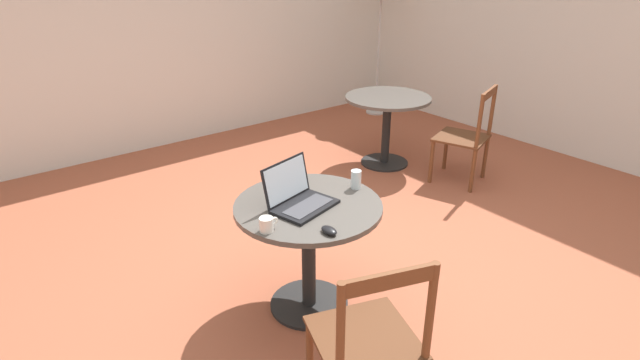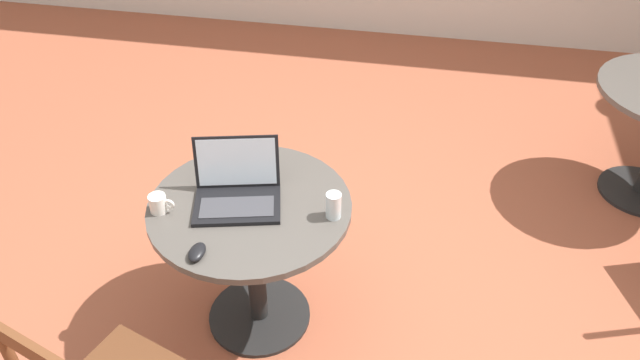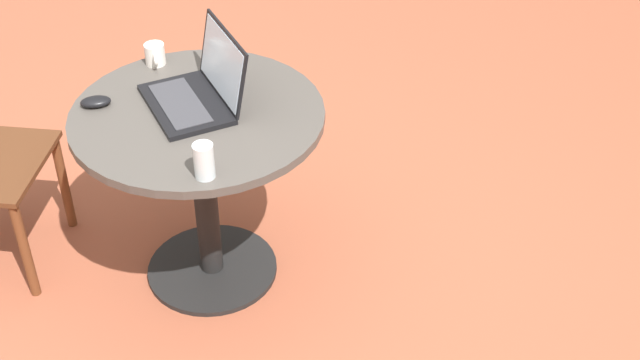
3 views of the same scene
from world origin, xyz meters
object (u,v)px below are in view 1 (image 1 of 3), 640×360
cafe_table_near (308,230)px  drinking_glass (356,179)px  cafe_table_mid (387,113)px  mug (267,224)px  chair_mid_front (467,137)px  mouse (329,230)px  laptop (299,198)px  chair_near_front (369,342)px

cafe_table_near → drinking_glass: 0.41m
drinking_glass → cafe_table_near: bearing=178.5°
cafe_table_mid → mug: bearing=-148.0°
cafe_table_near → chair_mid_front: chair_mid_front is taller
mouse → mug: mug is taller
cafe_table_mid → cafe_table_near: bearing=-145.9°
cafe_table_near → cafe_table_mid: 2.38m
laptop → mouse: (-0.06, -0.33, -0.03)m
mouse → mug: size_ratio=0.95×
cafe_table_mid → chair_mid_front: 0.81m
cafe_table_mid → mouse: (-2.08, -1.65, 0.18)m
laptop → drinking_glass: size_ratio=3.59×
mouse → mug: 0.31m
chair_mid_front → mouse: chair_mid_front is taller
cafe_table_near → mug: (-0.34, -0.11, 0.21)m
cafe_table_mid → chair_mid_front: chair_mid_front is taller
chair_mid_front → chair_near_front: bearing=-151.3°
chair_near_front → laptop: laptop is taller
cafe_table_near → mug: mug is taller
cafe_table_mid → mouse: size_ratio=8.36×
cafe_table_near → chair_near_front: 0.85m
mouse → cafe_table_mid: bearing=38.5°
chair_mid_front → cafe_table_near: bearing=-165.7°
laptop → mouse: laptop is taller
mouse → laptop: bearing=80.5°
cafe_table_near → drinking_glass: size_ratio=7.45×
chair_mid_front → mug: size_ratio=8.60×
cafe_table_near → mug: bearing=-162.1°
chair_mid_front → drinking_glass: 2.00m
laptop → mug: bearing=-157.0°
chair_near_front → mug: 0.76m
cafe_table_mid → mug: mug is taller
cafe_table_near → chair_near_front: chair_near_front is taller
laptop → mug: laptop is taller
chair_near_front → mug: size_ratio=8.60×
cafe_table_mid → drinking_glass: drinking_glass is taller
laptop → mouse: 0.34m
cafe_table_near → mouse: (-0.11, -0.32, 0.18)m
chair_mid_front → mouse: size_ratio=9.05×
cafe_table_mid → chair_near_front: size_ratio=0.92×
cafe_table_mid → mug: 2.73m
cafe_table_near → mug: size_ratio=7.95×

